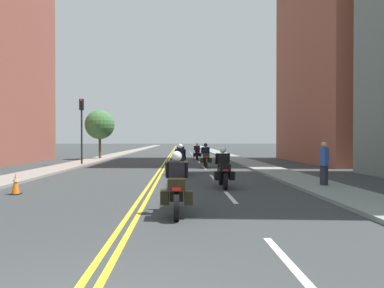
# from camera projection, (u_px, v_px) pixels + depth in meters

# --- Properties ---
(ground_plane) EXTENTS (264.00, 264.00, 0.00)m
(ground_plane) POSITION_uv_depth(u_px,v_px,m) (172.00, 153.00, 51.30)
(ground_plane) COLOR #333738
(sidewalk_left) EXTENTS (2.05, 144.00, 0.12)m
(sidewalk_left) POSITION_uv_depth(u_px,v_px,m) (126.00, 152.00, 51.07)
(sidewalk_left) COLOR gray
(sidewalk_left) RESTS_ON ground
(sidewalk_right) EXTENTS (2.05, 144.00, 0.12)m
(sidewalk_right) POSITION_uv_depth(u_px,v_px,m) (217.00, 152.00, 51.53)
(sidewalk_right) COLOR gray
(sidewalk_right) RESTS_ON ground
(centreline_yellow_inner) EXTENTS (0.12, 132.00, 0.01)m
(centreline_yellow_inner) POSITION_uv_depth(u_px,v_px,m) (171.00, 153.00, 51.30)
(centreline_yellow_inner) COLOR yellow
(centreline_yellow_inner) RESTS_ON ground
(centreline_yellow_outer) EXTENTS (0.12, 132.00, 0.01)m
(centreline_yellow_outer) POSITION_uv_depth(u_px,v_px,m) (173.00, 153.00, 51.30)
(centreline_yellow_outer) COLOR yellow
(centreline_yellow_outer) RESTS_ON ground
(lane_dashes_white) EXTENTS (0.14, 56.40, 0.01)m
(lane_dashes_white) POSITION_uv_depth(u_px,v_px,m) (198.00, 160.00, 32.41)
(lane_dashes_white) COLOR silver
(lane_dashes_white) RESTS_ON ground
(motorcycle_0) EXTENTS (0.76, 2.20, 1.58)m
(motorcycle_0) POSITION_uv_depth(u_px,v_px,m) (177.00, 189.00, 8.71)
(motorcycle_0) COLOR black
(motorcycle_0) RESTS_ON ground
(motorcycle_1) EXTENTS (0.76, 2.13, 1.60)m
(motorcycle_1) POSITION_uv_depth(u_px,v_px,m) (223.00, 171.00, 13.73)
(motorcycle_1) COLOR black
(motorcycle_1) RESTS_ON ground
(motorcycle_2) EXTENTS (0.77, 2.24, 1.66)m
(motorcycle_2) POSITION_uv_depth(u_px,v_px,m) (180.00, 162.00, 18.64)
(motorcycle_2) COLOR black
(motorcycle_2) RESTS_ON ground
(motorcycle_3) EXTENTS (0.76, 2.24, 1.65)m
(motorcycle_3) POSITION_uv_depth(u_px,v_px,m) (206.00, 158.00, 23.56)
(motorcycle_3) COLOR black
(motorcycle_3) RESTS_ON ground
(motorcycle_4) EXTENTS (0.77, 2.21, 1.62)m
(motorcycle_4) POSITION_uv_depth(u_px,v_px,m) (181.00, 155.00, 27.60)
(motorcycle_4) COLOR black
(motorcycle_4) RESTS_ON ground
(motorcycle_5) EXTENTS (0.77, 2.22, 1.62)m
(motorcycle_5) POSITION_uv_depth(u_px,v_px,m) (197.00, 153.00, 32.87)
(motorcycle_5) COLOR black
(motorcycle_5) RESTS_ON ground
(traffic_cone_0) EXTENTS (0.32, 0.32, 0.74)m
(traffic_cone_0) POSITION_uv_depth(u_px,v_px,m) (16.00, 184.00, 11.98)
(traffic_cone_0) COLOR black
(traffic_cone_0) RESTS_ON ground
(traffic_light_near) EXTENTS (0.28, 0.38, 4.84)m
(traffic_light_near) POSITION_uv_depth(u_px,v_px,m) (82.00, 120.00, 25.51)
(traffic_light_near) COLOR black
(traffic_light_near) RESTS_ON ground
(pedestrian_0) EXTENTS (0.47, 0.44, 1.79)m
(pedestrian_0) POSITION_uv_depth(u_px,v_px,m) (324.00, 164.00, 13.54)
(pedestrian_0) COLOR #282936
(pedestrian_0) RESTS_ON ground
(street_tree_0) EXTENTS (2.80, 2.80, 4.74)m
(street_tree_0) POSITION_uv_depth(u_px,v_px,m) (100.00, 125.00, 33.70)
(street_tree_0) COLOR #4C3C26
(street_tree_0) RESTS_ON ground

